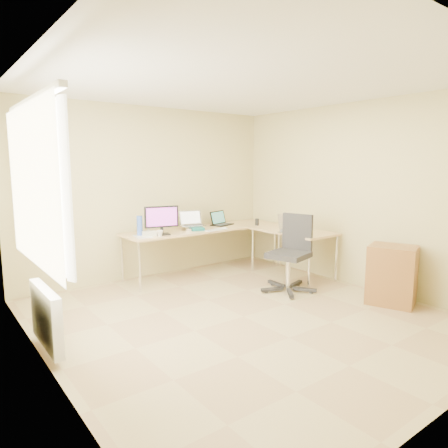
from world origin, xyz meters
TOP-DOWN VIEW (x-y plane):
  - floor at (0.00, 0.00)m, footprint 4.50×4.50m
  - ceiling at (0.00, 0.00)m, footprint 4.50×4.50m
  - wall_back at (0.00, 2.25)m, footprint 4.50×0.00m
  - wall_left at (-2.10, 0.00)m, footprint 0.00×4.50m
  - wall_right at (2.10, 0.00)m, footprint 0.00×4.50m
  - desk_main at (0.72, 1.85)m, footprint 2.65×0.70m
  - desk_return at (1.70, 0.85)m, footprint 0.70×1.30m
  - monitor at (-0.11, 1.71)m, footprint 0.51×0.27m
  - book_stack at (0.53, 1.78)m, footprint 0.27×0.32m
  - laptop_center at (0.53, 1.89)m, footprint 0.42×0.35m
  - laptop_black at (1.14, 1.94)m, footprint 0.44×0.37m
  - keyboard at (0.75, 1.55)m, footprint 0.40×0.16m
  - mouse at (0.90, 1.55)m, footprint 0.11×0.09m
  - mug at (-0.20, 1.62)m, footprint 0.10×0.10m
  - cd_stack at (0.41, 1.78)m, footprint 0.14×0.14m
  - water_bottle at (-0.40, 1.83)m, footprint 0.10×0.10m
  - papers at (-0.40, 1.74)m, footprint 0.25×0.32m
  - white_box at (-0.31, 1.73)m, footprint 0.21×0.18m
  - desk_fan at (-0.16, 2.05)m, footprint 0.25×0.25m
  - black_cup at (1.58, 1.55)m, footprint 0.07×0.07m
  - laptop_return at (1.50, 0.73)m, footprint 0.40×0.34m
  - office_chair at (1.10, 0.37)m, footprint 0.79×0.79m
  - cabinet at (1.76, -0.77)m, footprint 0.61×0.67m
  - radiator at (-2.03, 0.40)m, footprint 0.09×0.80m
  - window at (-2.05, 0.40)m, footprint 0.10×1.80m

SIDE VIEW (x-z plane):
  - floor at x=0.00m, z-range 0.00..0.00m
  - radiator at x=-2.03m, z-range 0.07..0.62m
  - cabinet at x=1.76m, z-range -0.02..0.74m
  - desk_main at x=0.72m, z-range 0.00..0.73m
  - desk_return at x=1.70m, z-range 0.00..0.73m
  - office_chair at x=1.10m, z-range -0.03..1.03m
  - papers at x=-0.40m, z-range 0.73..0.74m
  - keyboard at x=0.75m, z-range 0.73..0.75m
  - cd_stack at x=0.41m, z-range 0.73..0.76m
  - mouse at x=0.90m, z-range 0.73..0.77m
  - book_stack at x=0.53m, z-range 0.73..0.77m
  - white_box at x=-0.31m, z-range 0.73..0.80m
  - mug at x=-0.20m, z-range 0.73..0.81m
  - black_cup at x=1.58m, z-range 0.73..0.84m
  - laptop_return at x=1.50m, z-range 0.73..0.96m
  - laptop_black at x=1.14m, z-range 0.73..0.96m
  - desk_fan at x=-0.16m, z-range 0.73..0.98m
  - water_bottle at x=-0.40m, z-range 0.73..1.02m
  - laptop_center at x=0.53m, z-range 0.77..1.01m
  - monitor at x=-0.11m, z-range 0.73..1.15m
  - wall_back at x=0.00m, z-range -0.95..3.55m
  - wall_left at x=-2.10m, z-range -0.95..3.55m
  - wall_right at x=2.10m, z-range -0.95..3.55m
  - window at x=-2.05m, z-range 0.85..2.25m
  - ceiling at x=0.00m, z-range 2.60..2.60m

